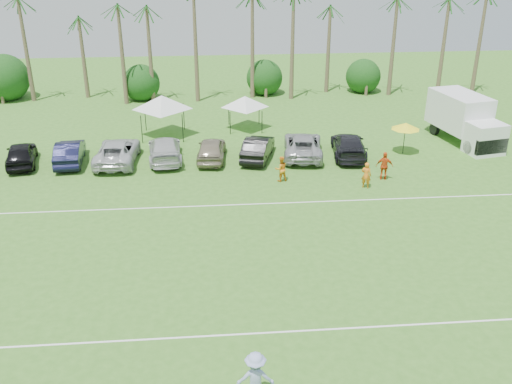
{
  "coord_description": "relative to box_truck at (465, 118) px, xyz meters",
  "views": [
    {
      "loc": [
        0.3,
        -16.42,
        14.63
      ],
      "look_at": [
        2.78,
        12.21,
        1.6
      ],
      "focal_mm": 40.0,
      "sensor_mm": 36.0,
      "label": 1
    }
  ],
  "objects": [
    {
      "name": "parked_car_1",
      "position": [
        -29.14,
        -1.96,
        -1.11
      ],
      "size": [
        2.13,
        4.99,
        1.6
      ],
      "primitive_type": "imported",
      "rotation": [
        0.0,
        0.0,
        3.23
      ],
      "color": "black",
      "rests_on": "ground"
    },
    {
      "name": "parked_car_3",
      "position": [
        -22.58,
        -1.87,
        -1.11
      ],
      "size": [
        2.69,
        5.68,
        1.6
      ],
      "primitive_type": "imported",
      "rotation": [
        0.0,
        0.0,
        3.22
      ],
      "color": "#BEBEBE",
      "rests_on": "ground"
    },
    {
      "name": "bush_tree_2",
      "position": [
        -13.74,
        15.28,
        -0.11
      ],
      "size": [
        4.0,
        4.0,
        4.0
      ],
      "color": "brown",
      "rests_on": "ground"
    },
    {
      "name": "sideline_player_a",
      "position": [
        -9.69,
        -7.89,
        -1.06
      ],
      "size": [
        0.73,
        0.62,
        1.7
      ],
      "primitive_type": "imported",
      "rotation": [
        0.0,
        0.0,
        2.72
      ],
      "color": "orange",
      "rests_on": "ground"
    },
    {
      "name": "bush_tree_0",
      "position": [
        -38.74,
        15.28,
        -0.11
      ],
      "size": [
        4.0,
        4.0,
        4.0
      ],
      "color": "brown",
      "rests_on": "ground"
    },
    {
      "name": "palm_tree_1",
      "position": [
        -36.74,
        14.28,
        6.44
      ],
      "size": [
        2.4,
        2.4,
        9.9
      ],
      "color": "brown",
      "rests_on": "ground"
    },
    {
      "name": "bush_tree_3",
      "position": [
        -3.74,
        15.28,
        -0.11
      ],
      "size": [
        4.0,
        4.0,
        4.0
      ],
      "color": "brown",
      "rests_on": "ground"
    },
    {
      "name": "parked_car_2",
      "position": [
        -25.86,
        -2.08,
        -1.11
      ],
      "size": [
        2.86,
        5.85,
        1.6
      ],
      "primitive_type": "imported",
      "rotation": [
        0.0,
        0.0,
        3.11
      ],
      "color": "silver",
      "rests_on": "ground"
    },
    {
      "name": "palm_tree_4",
      "position": [
        -23.74,
        14.28,
        5.57
      ],
      "size": [
        2.4,
        2.4,
        8.9
      ],
      "color": "brown",
      "rests_on": "ground"
    },
    {
      "name": "palm_tree_2",
      "position": [
        -31.74,
        14.28,
        7.3
      ],
      "size": [
        2.4,
        2.4,
        10.9
      ],
      "color": "brown",
      "rests_on": "ground"
    },
    {
      "name": "parked_car_5",
      "position": [
        -16.02,
        -2.17,
        -1.11
      ],
      "size": [
        2.94,
        5.13,
        1.6
      ],
      "primitive_type": "imported",
      "rotation": [
        0.0,
        0.0,
        2.87
      ],
      "color": "black",
      "rests_on": "ground"
    },
    {
      "name": "parked_car_4",
      "position": [
        -19.3,
        -2.15,
        -1.11
      ],
      "size": [
        2.3,
        4.85,
        1.6
      ],
      "primitive_type": "imported",
      "rotation": [
        0.0,
        0.0,
        3.05
      ],
      "color": "gray",
      "rests_on": "ground"
    },
    {
      "name": "market_umbrella",
      "position": [
        -5.33,
        -2.03,
        0.16
      ],
      "size": [
        2.07,
        2.07,
        2.31
      ],
      "color": "black",
      "rests_on": "ground"
    },
    {
      "name": "canopy_tent_left",
      "position": [
        -22.97,
        3.38,
        1.39
      ],
      "size": [
        4.75,
        4.75,
        3.85
      ],
      "color": "black",
      "rests_on": "ground"
    },
    {
      "name": "field_lines",
      "position": [
        -19.74,
        -15.72,
        -1.9
      ],
      "size": [
        80.0,
        12.1,
        0.01
      ],
      "color": "white",
      "rests_on": "ground"
    },
    {
      "name": "sideline_player_c",
      "position": [
        -8.17,
        -6.7,
        -0.97
      ],
      "size": [
        1.18,
        0.71,
        1.88
      ],
      "primitive_type": "imported",
      "rotation": [
        0.0,
        0.0,
        2.9
      ],
      "color": "#D85018",
      "rests_on": "ground"
    },
    {
      "name": "palm_tree_8",
      "position": [
        -6.74,
        14.28,
        5.57
      ],
      "size": [
        2.4,
        2.4,
        8.9
      ],
      "color": "brown",
      "rests_on": "ground"
    },
    {
      "name": "ground",
      "position": [
        -19.74,
        -23.72,
        -1.91
      ],
      "size": [
        120.0,
        120.0,
        0.0
      ],
      "primitive_type": "plane",
      "color": "#396E21",
      "rests_on": "ground"
    },
    {
      "name": "bush_tree_1",
      "position": [
        -25.74,
        15.28,
        -0.11
      ],
      "size": [
        4.0,
        4.0,
        4.0
      ],
      "color": "brown",
      "rests_on": "ground"
    },
    {
      "name": "box_truck",
      "position": [
        0.0,
        0.0,
        0.0
      ],
      "size": [
        3.9,
        7.3,
        3.57
      ],
      "rotation": [
        0.0,
        0.0,
        0.2
      ],
      "color": "white",
      "rests_on": "ground"
    },
    {
      "name": "canopy_tent_right",
      "position": [
        -16.45,
        4.69,
        0.83
      ],
      "size": [
        3.96,
        3.96,
        3.21
      ],
      "color": "black",
      "rests_on": "ground"
    },
    {
      "name": "parked_car_7",
      "position": [
        -9.46,
        -2.2,
        -1.11
      ],
      "size": [
        2.91,
        5.75,
        1.6
      ],
      "primitive_type": "imported",
      "rotation": [
        0.0,
        0.0,
        3.02
      ],
      "color": "black",
      "rests_on": "ground"
    },
    {
      "name": "palm_tree_5",
      "position": [
        -19.74,
        14.28,
        6.44
      ],
      "size": [
        2.4,
        2.4,
        9.9
      ],
      "color": "brown",
      "rests_on": "ground"
    },
    {
      "name": "frisbee_player",
      "position": [
        -18.17,
        -25.29,
        -0.92
      ],
      "size": [
        1.33,
        0.82,
        1.98
      ],
      "rotation": [
        0.0,
        0.0,
        3.08
      ],
      "color": "#9CAADD",
      "rests_on": "ground"
    },
    {
      "name": "sideline_player_b",
      "position": [
        -14.89,
        -6.37,
        -1.07
      ],
      "size": [
        0.95,
        0.82,
        1.69
      ],
      "primitive_type": "imported",
      "rotation": [
        0.0,
        0.0,
        3.38
      ],
      "color": "orange",
      "rests_on": "ground"
    },
    {
      "name": "parked_car_0",
      "position": [
        -32.42,
        -1.97,
        -1.11
      ],
      "size": [
        2.76,
        4.97,
        1.6
      ],
      "primitive_type": "imported",
      "rotation": [
        0.0,
        0.0,
        3.34
      ],
      "color": "black",
      "rests_on": "ground"
    },
    {
      "name": "palm_tree_9",
      "position": [
        -1.74,
        14.28,
        6.44
      ],
      "size": [
        2.4,
        2.4,
        9.9
      ],
      "color": "brown",
      "rests_on": "ground"
    },
    {
      "name": "parked_car_6",
      "position": [
        -12.74,
        -1.94,
        -1.11
      ],
      "size": [
        3.44,
        6.08,
        1.6
      ],
      "primitive_type": "imported",
      "rotation": [
        0.0,
        0.0,
        3.0
      ],
      "color": "#A1A2A3",
      "rests_on": "ground"
    }
  ]
}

